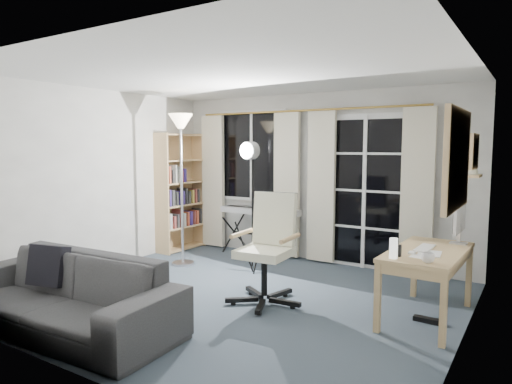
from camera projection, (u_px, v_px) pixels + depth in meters
floor at (236, 298)px, 4.98m from camera, size 4.50×4.00×0.02m
window at (253, 156)px, 7.04m from camera, size 1.20×0.08×1.40m
french_door at (365, 193)px, 6.14m from camera, size 1.32×0.09×2.11m
curtains at (303, 185)px, 6.52m from camera, size 3.60×0.07×2.13m
bookshelf at (178, 195)px, 7.24m from camera, size 0.32×0.87×1.85m
torchiere_lamp at (181, 144)px, 6.21m from camera, size 0.34×0.34×2.08m
keyboard_piano at (260, 212)px, 6.73m from camera, size 1.24×0.62×0.90m
studio_light at (250, 166)px, 5.89m from camera, size 0.34×0.35×1.74m
office_chair at (270, 237)px, 4.85m from camera, size 0.78×0.80×1.16m
desk at (428, 259)px, 4.33m from camera, size 0.66×1.27×0.67m
monitor at (459, 219)px, 4.57m from camera, size 0.16×0.48×0.42m
desk_clutter at (416, 269)px, 4.19m from camera, size 0.41×0.75×0.84m
mug at (428, 257)px, 3.84m from camera, size 0.11×0.09×0.11m
wall_mirror at (457, 159)px, 3.35m from camera, size 0.04×0.94×0.74m
framed_print at (474, 151)px, 4.10m from camera, size 0.03×0.42×0.32m
wall_shelf at (472, 170)px, 4.57m from camera, size 0.16×0.30×0.18m
sofa at (61, 282)px, 4.07m from camera, size 2.30×0.78×0.89m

